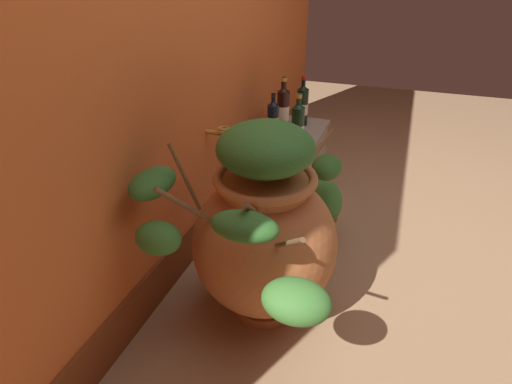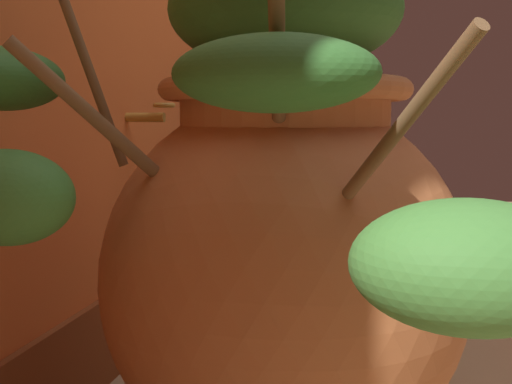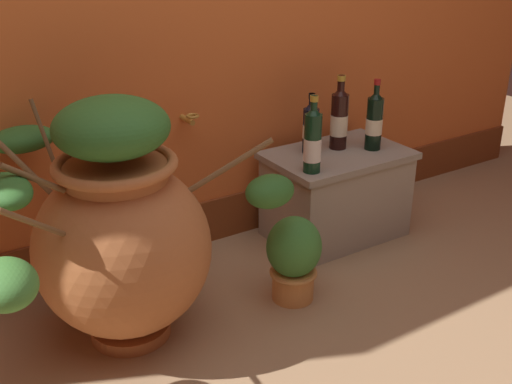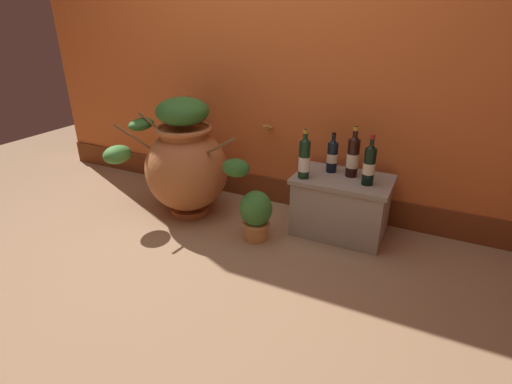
{
  "view_description": "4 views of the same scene",
  "coord_description": "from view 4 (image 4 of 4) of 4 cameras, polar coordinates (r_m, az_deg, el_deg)",
  "views": [
    {
      "loc": [
        -1.89,
        0.15,
        1.45
      ],
      "look_at": [
        0.07,
        0.84,
        0.29
      ],
      "focal_mm": 30.49,
      "sensor_mm": 36.0,
      "label": 1
    },
    {
      "loc": [
        -1.51,
        0.45,
        0.63
      ],
      "look_at": [
        0.12,
        0.79,
        0.43
      ],
      "focal_mm": 45.0,
      "sensor_mm": 36.0,
      "label": 2
    },
    {
      "loc": [
        -1.1,
        -1.25,
        1.42
      ],
      "look_at": [
        0.13,
        0.7,
        0.4
      ],
      "focal_mm": 44.29,
      "sensor_mm": 36.0,
      "label": 3
    },
    {
      "loc": [
        1.22,
        -1.61,
        1.41
      ],
      "look_at": [
        0.1,
        0.65,
        0.27
      ],
      "focal_mm": 27.52,
      "sensor_mm": 36.0,
      "label": 4
    }
  ],
  "objects": [
    {
      "name": "ground_plane",
      "position": [
        2.46,
        -9.01,
        -11.02
      ],
      "size": [
        7.0,
        7.0,
        0.0
      ],
      "primitive_type": "plane",
      "color": "#9E7A56"
    },
    {
      "name": "back_wall",
      "position": [
        3.06,
        3.09,
        21.97
      ],
      "size": [
        4.4,
        0.33,
        2.6
      ],
      "color": "#D6662D",
      "rests_on": "ground_plane"
    },
    {
      "name": "terracotta_urn",
      "position": [
        2.97,
        -10.26,
        4.42
      ],
      "size": [
        1.12,
        0.81,
        0.89
      ],
      "color": "#B26638",
      "rests_on": "ground_plane"
    },
    {
      "name": "stone_ledge",
      "position": [
        2.77,
        12.26,
        -1.66
      ],
      "size": [
        0.64,
        0.42,
        0.42
      ],
      "color": "#9E9384",
      "rests_on": "ground_plane"
    },
    {
      "name": "wine_bottle_left",
      "position": [
        2.74,
        11.04,
        5.32
      ],
      "size": [
        0.07,
        0.07,
        0.28
      ],
      "color": "black",
      "rests_on": "stone_ledge"
    },
    {
      "name": "wine_bottle_middle",
      "position": [
        2.57,
        16.16,
        3.95
      ],
      "size": [
        0.08,
        0.08,
        0.33
      ],
      "color": "black",
      "rests_on": "stone_ledge"
    },
    {
      "name": "wine_bottle_right",
      "position": [
        2.68,
        13.93,
        5.19
      ],
      "size": [
        0.08,
        0.08,
        0.34
      ],
      "color": "black",
      "rests_on": "stone_ledge"
    },
    {
      "name": "wine_bottle_back",
      "position": [
        2.6,
        7.04,
        4.96
      ],
      "size": [
        0.07,
        0.07,
        0.33
      ],
      "color": "black",
      "rests_on": "stone_ledge"
    },
    {
      "name": "potted_shrub",
      "position": [
        2.64,
        -0.01,
        -3.24
      ],
      "size": [
        0.22,
        0.21,
        0.36
      ],
      "color": "#D68E4C",
      "rests_on": "ground_plane"
    }
  ]
}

